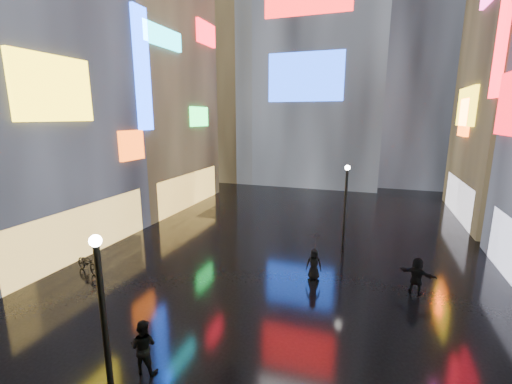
% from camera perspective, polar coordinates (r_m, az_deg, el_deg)
% --- Properties ---
extents(ground, '(140.00, 140.00, 0.00)m').
position_cam_1_polar(ground, '(22.39, 6.70, -8.34)').
color(ground, black).
rests_on(ground, ground).
extents(building_left_far, '(10.28, 12.00, 22.00)m').
position_cam_1_polar(building_left_far, '(33.50, -19.32, 17.04)').
color(building_left_far, black).
rests_on(building_left_far, ground).
extents(tower_main, '(16.00, 14.20, 42.00)m').
position_cam_1_polar(tower_main, '(46.93, 10.46, 28.47)').
color(tower_main, black).
rests_on(tower_main, ground).
extents(tower_flank_right, '(12.00, 12.00, 34.00)m').
position_cam_1_polar(tower_flank_right, '(47.62, 26.27, 22.25)').
color(tower_flank_right, black).
rests_on(tower_flank_right, ground).
extents(tower_flank_left, '(10.00, 10.00, 26.00)m').
position_cam_1_polar(tower_flank_left, '(46.54, -4.62, 18.69)').
color(tower_flank_left, black).
rests_on(tower_flank_left, ground).
extents(lamp_near, '(0.30, 0.30, 5.20)m').
position_cam_1_polar(lamp_near, '(9.88, -24.01, -18.98)').
color(lamp_near, black).
rests_on(lamp_near, ground).
extents(lamp_far, '(0.30, 0.30, 5.20)m').
position_cam_1_polar(lamp_far, '(20.76, 14.68, -1.82)').
color(lamp_far, black).
rests_on(lamp_far, ground).
extents(pedestrian_1, '(0.95, 0.79, 1.77)m').
position_cam_1_polar(pedestrian_1, '(12.26, -18.27, -23.25)').
color(pedestrian_1, black).
rests_on(pedestrian_1, ground).
extents(pedestrian_4, '(0.78, 0.52, 1.55)m').
position_cam_1_polar(pedestrian_4, '(17.52, 9.64, -11.79)').
color(pedestrian_4, black).
rests_on(pedestrian_4, ground).
extents(pedestrian_5, '(1.66, 0.99, 1.71)m').
position_cam_1_polar(pedestrian_5, '(17.58, 25.22, -12.50)').
color(pedestrian_5, black).
rests_on(pedestrian_5, ground).
extents(umbrella_2, '(1.22, 1.21, 0.82)m').
position_cam_1_polar(umbrella_2, '(17.07, 9.78, -8.16)').
color(umbrella_2, black).
rests_on(umbrella_2, pedestrian_4).
extents(bicycle, '(2.01, 1.23, 1.00)m').
position_cam_1_polar(bicycle, '(20.11, -26.29, -10.56)').
color(bicycle, black).
rests_on(bicycle, ground).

